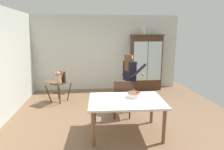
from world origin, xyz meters
TOP-DOWN VIEW (x-y plane):
  - ground_plane at (0.00, 0.00)m, footprint 6.24×6.24m
  - wall_back at (0.00, 2.63)m, footprint 5.32×0.06m
  - china_cabinet at (1.44, 2.37)m, footprint 1.15×0.48m
  - ceramic_vase at (1.31, 2.37)m, footprint 0.13×0.13m
  - high_chair_with_toddler at (-1.56, 1.39)m, footprint 0.79×0.84m
  - adult_person at (0.47, 0.57)m, footprint 0.63×0.62m
  - dining_table at (0.14, -0.71)m, footprint 1.56×1.11m
  - birthday_cake at (0.33, -0.57)m, footprint 0.28×0.28m
  - dining_chair_far_side at (0.17, 0.03)m, footprint 0.46×0.46m

SIDE VIEW (x-z plane):
  - ground_plane at x=0.00m, z-range 0.00..0.00m
  - dining_chair_far_side at x=0.17m, z-range 0.08..1.04m
  - high_chair_with_toddler at x=-1.56m, z-range 0.18..1.13m
  - dining_table at x=0.14m, z-range 0.28..1.02m
  - birthday_cake at x=0.33m, z-range 0.70..0.89m
  - adult_person at x=0.47m, z-range 0.20..1.73m
  - china_cabinet at x=1.44m, z-range 0.01..2.03m
  - wall_back at x=0.00m, z-range 0.00..2.70m
  - ceramic_vase at x=1.31m, z-range 2.01..2.28m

